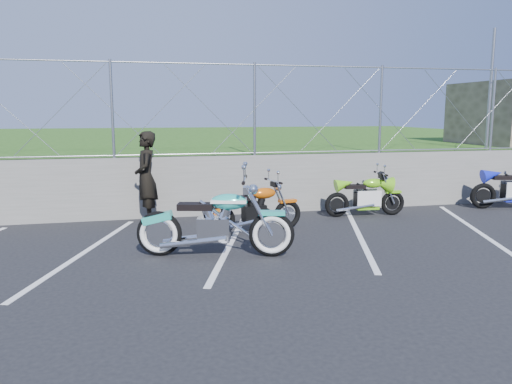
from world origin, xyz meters
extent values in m
plane|color=black|center=(0.00, 0.00, 0.00)|extent=(90.00, 90.00, 0.00)
cube|color=#61615C|center=(0.00, 3.50, 0.65)|extent=(30.00, 0.22, 1.30)
cube|color=#244C14|center=(0.00, 13.50, 0.65)|extent=(30.00, 20.00, 1.30)
cylinder|color=gray|center=(0.00, 3.50, 3.25)|extent=(28.00, 0.03, 0.03)
cylinder|color=gray|center=(0.00, 3.50, 1.35)|extent=(28.00, 0.03, 0.03)
cylinder|color=gray|center=(7.20, 3.90, 2.80)|extent=(0.08, 0.08, 3.00)
cube|color=silver|center=(-2.40, 1.00, 0.00)|extent=(1.49, 4.31, 0.01)
cube|color=silver|center=(0.00, 1.00, 0.00)|extent=(1.49, 4.31, 0.01)
cube|color=silver|center=(2.40, 1.00, 0.00)|extent=(1.49, 4.31, 0.01)
cube|color=silver|center=(4.80, 1.00, 0.00)|extent=(1.49, 4.31, 0.01)
torus|color=black|center=(-1.22, 0.52, 0.36)|extent=(0.73, 0.30, 0.72)
torus|color=black|center=(0.49, 0.08, 0.36)|extent=(0.73, 0.30, 0.72)
cube|color=silver|center=(-0.39, 0.31, 0.44)|extent=(0.56, 0.42, 0.37)
ellipsoid|color=#2CB19D|center=(-0.16, 0.25, 0.87)|extent=(0.62, 0.40, 0.25)
cube|color=black|center=(-0.66, 0.38, 0.80)|extent=(0.59, 0.39, 0.10)
cube|color=#2CB19D|center=(0.49, 0.08, 0.70)|extent=(0.44, 0.26, 0.07)
cylinder|color=silver|center=(0.08, 0.18, 1.22)|extent=(0.22, 0.77, 0.03)
torus|color=black|center=(-0.08, 1.56, 0.28)|extent=(0.58, 0.21, 0.57)
torus|color=black|center=(1.27, 1.83, 0.28)|extent=(0.58, 0.21, 0.57)
cube|color=black|center=(0.57, 1.69, 0.37)|extent=(0.46, 0.33, 0.31)
ellipsoid|color=#CA560B|center=(0.77, 1.73, 0.73)|extent=(0.52, 0.31, 0.21)
cube|color=black|center=(0.34, 1.65, 0.67)|extent=(0.49, 0.30, 0.08)
cube|color=#CA560B|center=(1.27, 1.83, 0.55)|extent=(0.37, 0.20, 0.05)
cylinder|color=silver|center=(0.96, 1.77, 0.96)|extent=(0.15, 0.65, 0.03)
torus|color=black|center=(2.62, 2.64, 0.27)|extent=(0.54, 0.13, 0.54)
torus|color=black|center=(3.89, 2.56, 0.27)|extent=(0.54, 0.13, 0.54)
cube|color=black|center=(3.24, 2.60, 0.36)|extent=(0.43, 0.28, 0.30)
ellipsoid|color=#6FC819|center=(3.44, 2.59, 0.72)|extent=(0.49, 0.25, 0.21)
cube|color=black|center=(3.01, 2.62, 0.65)|extent=(0.46, 0.24, 0.08)
cube|color=#6FC819|center=(3.89, 2.56, 0.52)|extent=(0.35, 0.16, 0.05)
cylinder|color=silver|center=(3.59, 2.58, 0.93)|extent=(0.07, 0.65, 0.03)
torus|color=black|center=(6.32, 2.75, 0.30)|extent=(0.61, 0.24, 0.60)
cube|color=black|center=(6.74, 2.66, 0.73)|extent=(0.54, 0.34, 0.09)
imported|color=black|center=(-1.37, 2.98, 0.93)|extent=(0.46, 0.69, 1.87)
camera|label=1|loc=(-1.47, -7.25, 2.25)|focal=35.00mm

